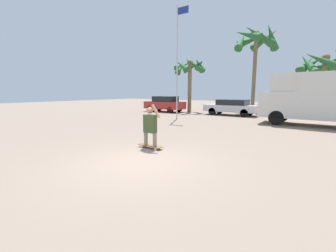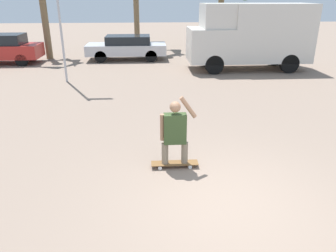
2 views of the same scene
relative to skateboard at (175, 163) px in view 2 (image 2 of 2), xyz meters
name	(u,v)px [view 2 (image 2 of 2)]	position (x,y,z in m)	size (l,w,h in m)	color
ground_plane	(226,203)	(0.80, -1.37, -0.08)	(80.00, 80.00, 0.00)	gray
skateboard	(175,163)	(0.00, 0.00, 0.00)	(1.00, 0.24, 0.10)	brown
person_skateboarder	(175,130)	(0.00, 0.00, 0.77)	(0.74, 0.22, 1.47)	gray
camper_van	(251,34)	(4.44, 9.53, 1.58)	(5.69, 2.08, 3.04)	black
parked_car_silver	(127,47)	(-1.59, 12.49, 0.63)	(4.36, 1.78, 1.32)	black
parked_car_red	(2,48)	(-8.09, 11.83, 0.71)	(3.95, 1.73, 1.52)	black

